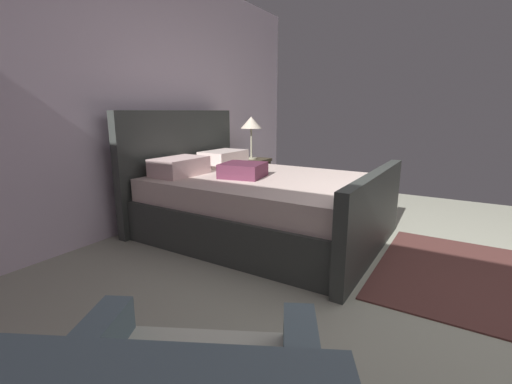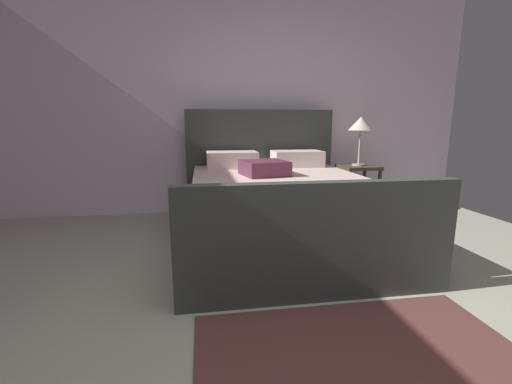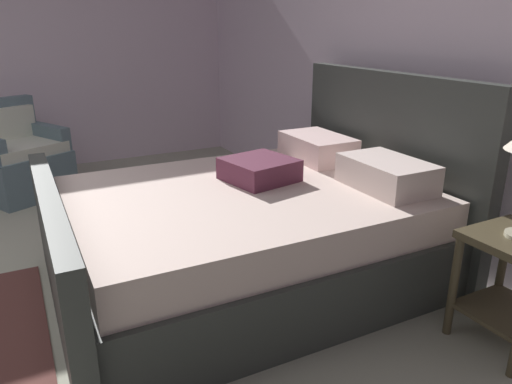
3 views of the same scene
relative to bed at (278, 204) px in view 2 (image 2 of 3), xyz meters
name	(u,v)px [view 2 (image 2 of 3)]	position (x,y,z in m)	size (l,w,h in m)	color
wall_back	(230,98)	(-0.32, 1.30, 1.07)	(6.22, 0.12, 2.84)	silver
bed	(278,204)	(0.00, 0.00, 0.00)	(1.83, 2.33, 1.27)	#383D39
nightstand_right	(357,181)	(1.21, 0.82, 0.05)	(0.44, 0.44, 0.60)	#49402B
table_lamp_right	(361,125)	(1.21, 0.82, 0.74)	(0.30, 0.30, 0.59)	#B7B293
area_rug	(372,371)	(0.00, -1.83, -0.35)	(1.60, 1.13, 0.01)	brown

